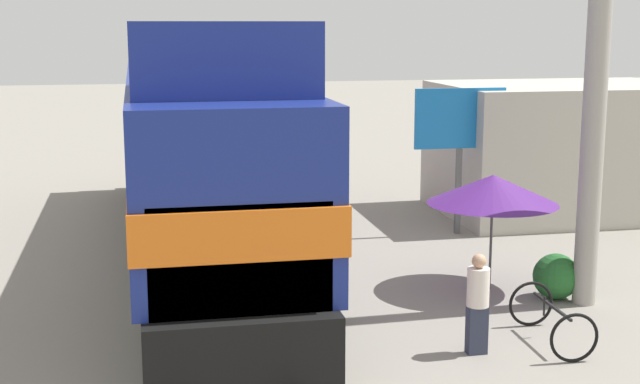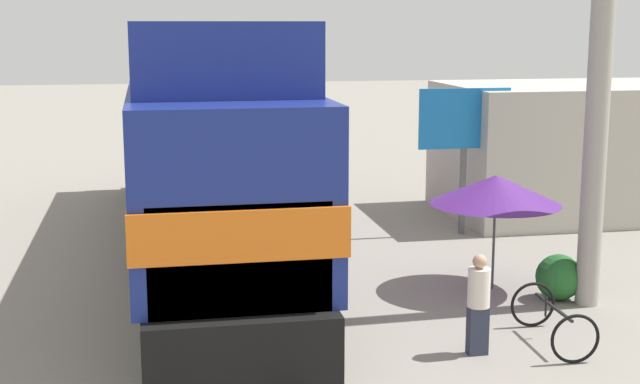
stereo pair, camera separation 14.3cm
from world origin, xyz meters
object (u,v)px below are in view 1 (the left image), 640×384
object	(u,v)px
billboard_sign	(460,126)
bicycle	(551,319)
person_bystander	(478,300)
locomotive	(200,160)
vendor_umbrella	(493,189)

from	to	relation	value
billboard_sign	bicycle	xyz separation A→B (m)	(-1.17, -7.36, -2.19)
billboard_sign	person_bystander	world-z (taller)	billboard_sign
locomotive	billboard_sign	world-z (taller)	locomotive
locomotive	billboard_sign	size ratio (longest dim) A/B	4.72
billboard_sign	bicycle	world-z (taller)	billboard_sign
locomotive	bicycle	world-z (taller)	locomotive
bicycle	person_bystander	bearing A→B (deg)	10.26
locomotive	vendor_umbrella	distance (m)	6.22
locomotive	person_bystander	bearing A→B (deg)	-61.08
vendor_umbrella	bicycle	size ratio (longest dim) A/B	1.41
vendor_umbrella	person_bystander	size ratio (longest dim) A/B	1.56
vendor_umbrella	person_bystander	world-z (taller)	vendor_umbrella
vendor_umbrella	person_bystander	distance (m)	3.65
vendor_umbrella	person_bystander	bearing A→B (deg)	-115.58
person_bystander	bicycle	size ratio (longest dim) A/B	0.90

